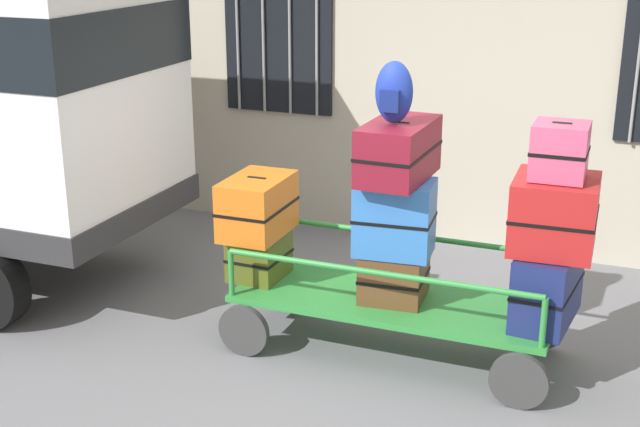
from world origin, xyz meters
The scene contains 12 objects.
ground_plane centered at (0.00, 0.00, 0.00)m, with size 40.00×40.00×0.00m, color slate.
luggage_cart centered at (0.26, 0.26, 0.37)m, with size 2.50×1.00×0.46m.
cart_railing centered at (0.26, 0.26, 0.77)m, with size 2.38×0.87×0.38m.
suitcase_left_bottom centered at (-0.87, 0.26, 0.64)m, with size 0.41×0.48×0.37m.
suitcase_left_middle centered at (-0.87, 0.24, 1.06)m, with size 0.44×0.68×0.47m.
suitcase_midleft_bottom centered at (0.26, 0.26, 0.64)m, with size 0.51×0.52×0.37m.
suitcase_midleft_middle centered at (0.26, 0.23, 1.11)m, with size 0.61×0.46×0.57m.
suitcase_midleft_top centered at (0.26, 0.28, 1.61)m, with size 0.45×0.81×0.43m.
suitcase_center_bottom centered at (1.38, 0.28, 0.73)m, with size 0.44×0.77×0.54m.
suitcase_center_middle centered at (1.38, 0.29, 1.26)m, with size 0.60×0.64×0.52m.
suitcase_center_top centered at (1.38, 0.27, 1.71)m, with size 0.38×0.37×0.39m.
backpack centered at (0.23, 0.20, 2.04)m, with size 0.27×0.22×0.44m.
Camera 1 is at (1.98, -5.60, 3.18)m, focal length 48.85 mm.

